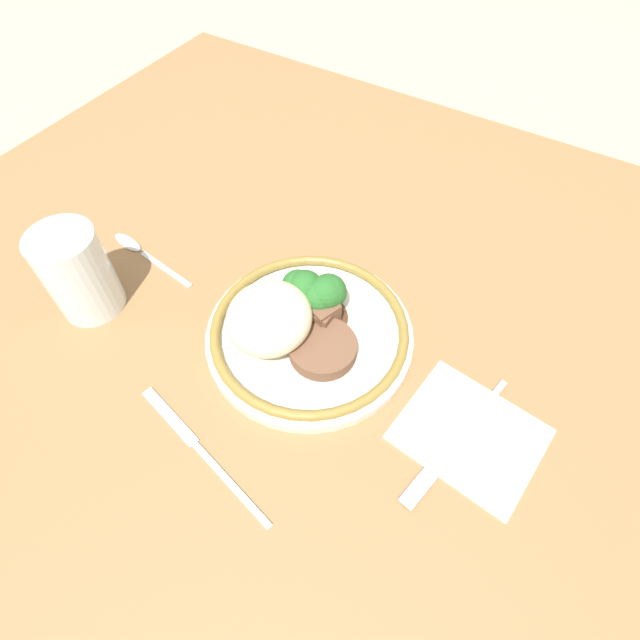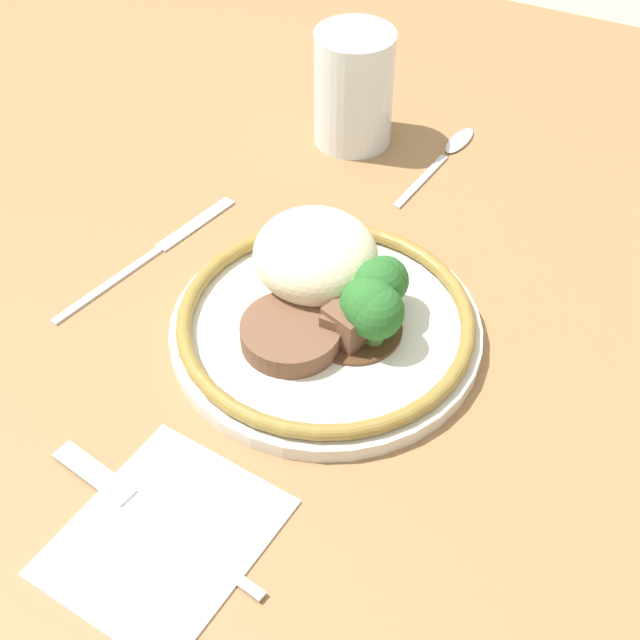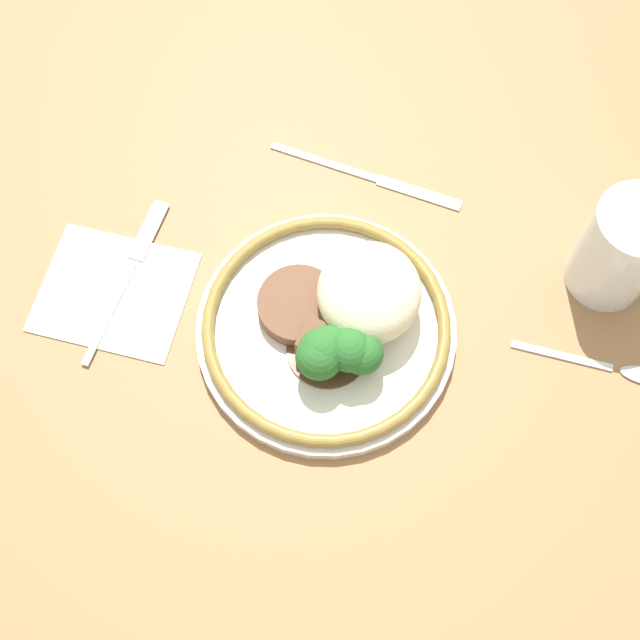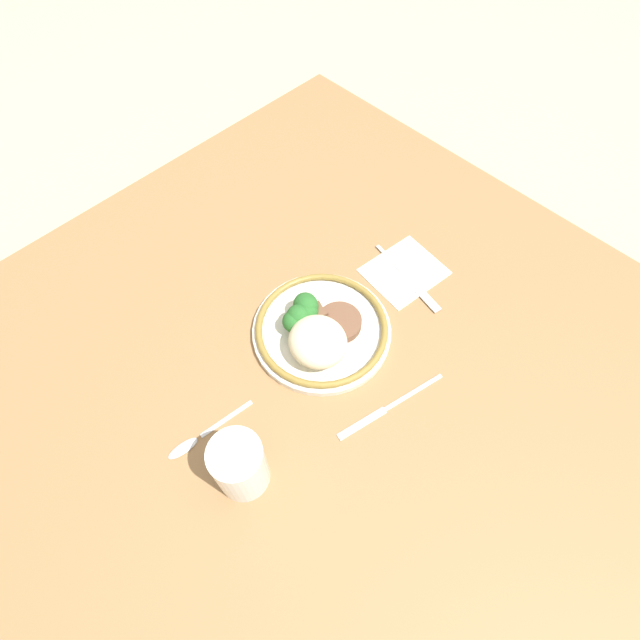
{
  "view_description": "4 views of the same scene",
  "coord_description": "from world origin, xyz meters",
  "px_view_note": "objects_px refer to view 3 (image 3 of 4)",
  "views": [
    {
      "loc": [
        -0.22,
        0.22,
        0.53
      ],
      "look_at": [
        -0.05,
        -0.06,
        0.09
      ],
      "focal_mm": 28.0,
      "sensor_mm": 36.0,
      "label": 1
    },
    {
      "loc": [
        -0.48,
        -0.27,
        0.55
      ],
      "look_at": [
        -0.05,
        -0.06,
        0.07
      ],
      "focal_mm": 50.0,
      "sensor_mm": 36.0,
      "label": 2
    },
    {
      "loc": [
        0.0,
        -0.38,
        0.82
      ],
      "look_at": [
        -0.04,
        -0.07,
        0.09
      ],
      "focal_mm": 50.0,
      "sensor_mm": 36.0,
      "label": 3
    },
    {
      "loc": [
        0.28,
        0.26,
        0.81
      ],
      "look_at": [
        -0.04,
        -0.07,
        0.07
      ],
      "focal_mm": 28.0,
      "sensor_mm": 36.0,
      "label": 4
    }
  ],
  "objects_px": {
    "plate": "(336,323)",
    "fork": "(132,264)",
    "juice_glass": "(618,251)",
    "spoon": "(625,371)",
    "knife": "(371,178)"
  },
  "relations": [
    {
      "from": "plate",
      "to": "knife",
      "type": "bearing_deg",
      "value": 85.1
    },
    {
      "from": "plate",
      "to": "spoon",
      "type": "height_order",
      "value": "plate"
    },
    {
      "from": "plate",
      "to": "fork",
      "type": "distance_m",
      "value": 0.21
    },
    {
      "from": "knife",
      "to": "juice_glass",
      "type": "bearing_deg",
      "value": -5.68
    },
    {
      "from": "juice_glass",
      "to": "spoon",
      "type": "xyz_separation_m",
      "value": [
        0.02,
        -0.1,
        -0.05
      ]
    },
    {
      "from": "plate",
      "to": "juice_glass",
      "type": "distance_m",
      "value": 0.27
    },
    {
      "from": "plate",
      "to": "fork",
      "type": "bearing_deg",
      "value": 167.62
    },
    {
      "from": "juice_glass",
      "to": "knife",
      "type": "bearing_deg",
      "value": 160.93
    },
    {
      "from": "juice_glass",
      "to": "fork",
      "type": "distance_m",
      "value": 0.46
    },
    {
      "from": "plate",
      "to": "knife",
      "type": "distance_m",
      "value": 0.18
    },
    {
      "from": "knife",
      "to": "plate",
      "type": "bearing_deg",
      "value": -81.52
    },
    {
      "from": "plate",
      "to": "knife",
      "type": "xyz_separation_m",
      "value": [
        0.02,
        0.18,
        -0.02
      ]
    },
    {
      "from": "knife",
      "to": "spoon",
      "type": "relative_size",
      "value": 1.32
    },
    {
      "from": "knife",
      "to": "spoon",
      "type": "height_order",
      "value": "spoon"
    },
    {
      "from": "knife",
      "to": "spoon",
      "type": "xyz_separation_m",
      "value": [
        0.26,
        -0.18,
        0.0
      ]
    }
  ]
}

